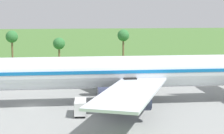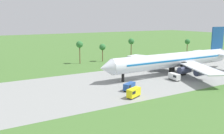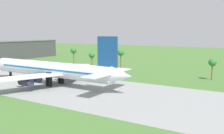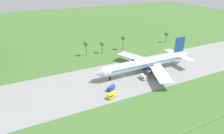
% 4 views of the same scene
% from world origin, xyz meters
% --- Properties ---
extents(ground_plane, '(600.00, 600.00, 0.00)m').
position_xyz_m(ground_plane, '(0.00, 0.00, 0.00)').
color(ground_plane, '#477233').
extents(taxiway_strip, '(320.00, 44.00, 0.02)m').
position_xyz_m(taxiway_strip, '(0.00, 0.00, 0.01)').
color(taxiway_strip, gray).
rests_on(taxiway_strip, ground_plane).
extents(jet_airliner, '(73.44, 55.62, 20.04)m').
position_xyz_m(jet_airliner, '(17.51, 0.11, 6.23)').
color(jet_airliner, silver).
rests_on(jet_airliner, ground_plane).
extents(catering_van, '(2.36, 5.33, 2.69)m').
position_xyz_m(catering_van, '(9.20, -8.05, 1.44)').
color(catering_van, black).
rests_on(catering_van, ground_plane).
extents(palm_tree_row, '(83.96, 3.60, 12.31)m').
position_xyz_m(palm_tree_row, '(23.03, 44.52, 9.03)').
color(palm_tree_row, brown).
rests_on(palm_tree_row, ground_plane).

